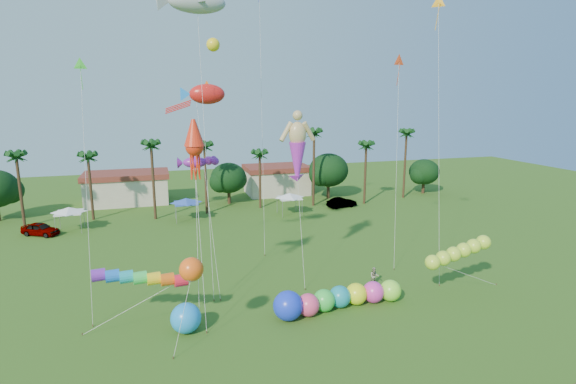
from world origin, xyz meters
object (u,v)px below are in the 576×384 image
object	(u,v)px
car_b	(342,203)
spectator_b	(374,276)
car_a	(40,229)
caterpillar_inflatable	(334,299)
blue_ball	(186,318)

from	to	relation	value
car_b	spectator_b	world-z (taller)	spectator_b
car_a	caterpillar_inflatable	bearing A→B (deg)	-106.21
car_b	caterpillar_inflatable	xyz separation A→B (m)	(-13.71, -30.24, 0.19)
car_b	spectator_b	size ratio (longest dim) A/B	2.77
caterpillar_inflatable	blue_ball	bearing A→B (deg)	175.56
spectator_b	blue_ball	bearing A→B (deg)	-148.73
blue_ball	spectator_b	bearing A→B (deg)	12.01
caterpillar_inflatable	blue_ball	world-z (taller)	caterpillar_inflatable
car_a	car_b	distance (m)	39.92
caterpillar_inflatable	spectator_b	bearing A→B (deg)	27.66
spectator_b	blue_ball	distance (m)	16.71
car_b	blue_ball	bearing A→B (deg)	130.13
blue_ball	caterpillar_inflatable	bearing A→B (deg)	0.79
car_a	caterpillar_inflatable	distance (m)	38.16
spectator_b	caterpillar_inflatable	distance (m)	6.12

